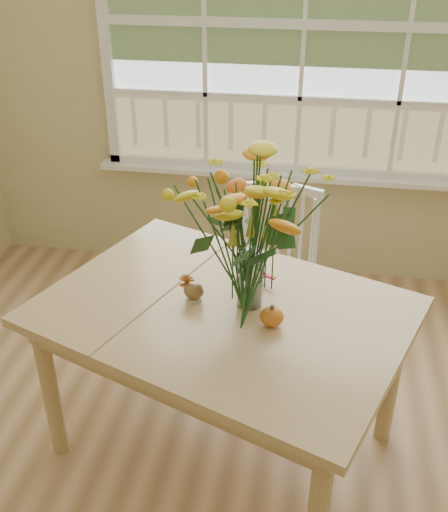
# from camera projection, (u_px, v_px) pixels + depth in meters

# --- Properties ---
(wall_back) EXTENTS (4.00, 0.02, 2.70)m
(wall_back) POSITION_uv_depth(u_px,v_px,m) (303.00, 61.00, 3.35)
(wall_back) COLOR #C7BD7F
(wall_back) RESTS_ON floor
(window) EXTENTS (2.42, 0.12, 1.74)m
(window) POSITION_uv_depth(u_px,v_px,m) (304.00, 28.00, 3.22)
(window) COLOR silver
(window) RESTS_ON wall_back
(dining_table) EXTENTS (1.64, 1.42, 0.74)m
(dining_table) POSITION_uv_depth(u_px,v_px,m) (223.00, 326.00, 2.37)
(dining_table) COLOR tan
(dining_table) RESTS_ON floor
(windsor_chair) EXTENTS (0.45, 0.43, 0.90)m
(windsor_chair) POSITION_uv_depth(u_px,v_px,m) (274.00, 267.00, 3.05)
(windsor_chair) COLOR white
(windsor_chair) RESTS_ON floor
(flower_vase) EXTENTS (0.47, 0.47, 0.56)m
(flower_vase) POSITION_uv_depth(u_px,v_px,m) (251.00, 228.00, 2.18)
(flower_vase) COLOR white
(flower_vase) RESTS_ON dining_table
(pumpkin) EXTENTS (0.09, 0.09, 0.07)m
(pumpkin) POSITION_uv_depth(u_px,v_px,m) (272.00, 317.00, 2.21)
(pumpkin) COLOR #C06016
(pumpkin) RESTS_ON dining_table
(turkey_figurine) EXTENTS (0.08, 0.06, 0.10)m
(turkey_figurine) POSITION_uv_depth(u_px,v_px,m) (194.00, 291.00, 2.35)
(turkey_figurine) COLOR #CCB78C
(turkey_figurine) RESTS_ON dining_table
(dark_gourd) EXTENTS (0.13, 0.08, 0.07)m
(dark_gourd) POSITION_uv_depth(u_px,v_px,m) (254.00, 272.00, 2.49)
(dark_gourd) COLOR #38160F
(dark_gourd) RESTS_ON dining_table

